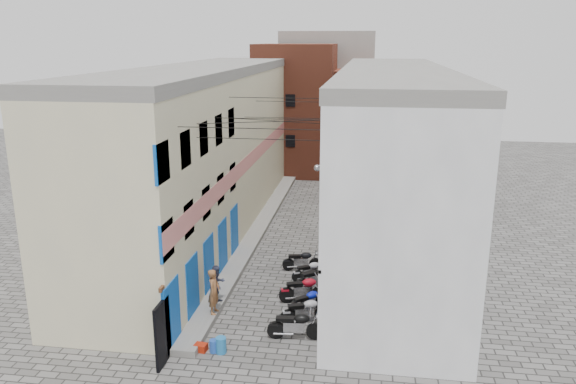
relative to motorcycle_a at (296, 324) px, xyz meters
The scene contains 21 objects.
ground 2.45m from the motorcycle_a, 131.07° to the right, with size 90.00×90.00×0.00m, color #52504D.
plinth 11.79m from the motorcycle_a, 107.85° to the left, with size 0.90×26.00×0.25m, color gray.
building_left 13.51m from the motorcycle_a, 120.37° to the left, with size 5.10×27.00×9.00m.
building_right 12.36m from the motorcycle_a, 72.94° to the left, with size 5.94×26.00×9.00m.
building_far_brick_left 26.82m from the motorcycle_a, 97.73° to the left, with size 6.00×6.00×10.00m, color brown.
building_far_brick_right 28.45m from the motorcycle_a, 87.08° to the left, with size 5.00×6.00×8.00m, color brown.
building_far_concrete 32.62m from the motorcycle_a, 92.77° to the left, with size 8.00×5.00×11.00m, color gray.
far_shopfront 23.47m from the motorcycle_a, 93.81° to the left, with size 2.00×0.30×2.40m, color black.
overhead_wires 8.91m from the motorcycle_a, 104.92° to the left, with size 5.80×13.02×1.32m.
motorcycle_a is the anchor object (origin of this frame).
motorcycle_b 1.23m from the motorcycle_a, 80.42° to the left, with size 0.60×1.91×1.11m, color #9D9DA1, non-canonical shape.
motorcycle_c 2.04m from the motorcycle_a, 83.99° to the left, with size 0.57×1.81×1.05m, color #0B1AAF, non-canonical shape.
motorcycle_d 3.00m from the motorcycle_a, 91.35° to the left, with size 0.65×2.06×1.19m, color maroon, non-canonical shape.
motorcycle_e 4.19m from the motorcycle_a, 85.34° to the left, with size 0.69×2.17×1.26m, color black, non-canonical shape.
motorcycle_f 5.09m from the motorcycle_a, 90.40° to the left, with size 0.55×1.74×1.01m, color #B4B3B9, non-canonical shape.
motorcycle_g 6.20m from the motorcycle_a, 95.05° to the left, with size 0.58×1.83×1.06m, color black, non-canonical shape.
person_a 3.46m from the motorcycle_a, 162.47° to the left, with size 0.64×0.42×1.77m, color brown.
person_b 3.90m from the motorcycle_a, 150.62° to the left, with size 0.76×0.59×1.55m, color #373B52.
water_jug_near 2.97m from the motorcycle_a, 154.05° to the right, with size 0.29×0.29×0.45m, color blue.
water_jug_far 2.73m from the motorcycle_a, 151.64° to the right, with size 0.36×0.36×0.57m, color #2371B1.
red_crate 3.40m from the motorcycle_a, 157.48° to the right, with size 0.42×0.32×0.26m, color #AB210C.
Camera 1 is at (3.95, -16.01, 10.34)m, focal length 35.00 mm.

